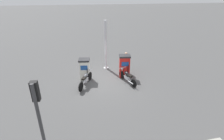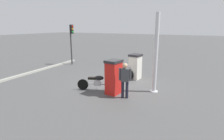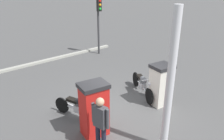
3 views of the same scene
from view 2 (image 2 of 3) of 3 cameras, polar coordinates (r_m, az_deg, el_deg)
ground_plane at (r=10.47m, az=1.60°, el=-4.32°), size 120.00×120.00×0.00m
fuel_pump_near at (r=11.34m, az=7.25°, el=1.10°), size 0.75×0.81×1.55m
fuel_pump_far at (r=8.77m, az=0.51°, el=-2.13°), size 0.73×0.85×1.67m
motorcycle_near_pump at (r=11.72m, az=3.08°, el=-0.01°), size 1.99×1.01×0.95m
motorcycle_far_pump at (r=9.34m, az=-4.54°, el=-3.67°), size 1.90×0.90×0.92m
attendant_person at (r=8.23m, az=4.07°, el=-2.64°), size 0.57×0.28×1.63m
roadside_traffic_light at (r=15.68m, az=-12.55°, el=9.90°), size 0.38×0.25×3.32m
canopy_support_pole at (r=9.04m, az=13.48°, el=4.46°), size 0.40×0.40×3.85m
road_edge_kerb at (r=14.39m, az=-21.88°, el=-0.06°), size 0.79×8.56×0.12m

